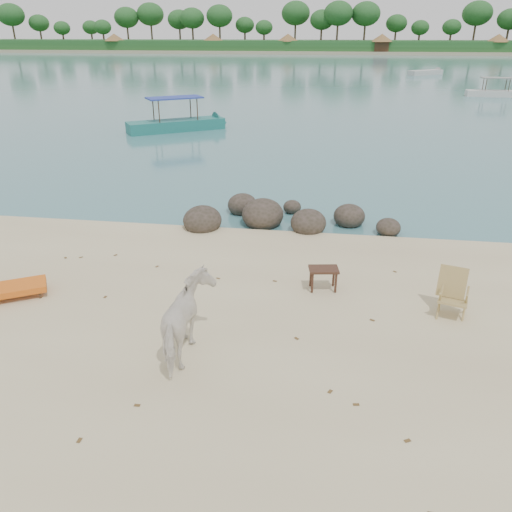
{
  "coord_description": "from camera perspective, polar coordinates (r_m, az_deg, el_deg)",
  "views": [
    {
      "loc": [
        2.16,
        -7.46,
        5.32
      ],
      "look_at": [
        0.76,
        2.0,
        1.0
      ],
      "focal_mm": 35.0,
      "sensor_mm": 36.0,
      "label": 1
    }
  ],
  "objects": [
    {
      "name": "lounge_chair",
      "position": [
        12.03,
        -26.71,
        -3.14
      ],
      "size": [
        2.09,
        1.63,
        0.6
      ],
      "primitive_type": null,
      "rotation": [
        0.0,
        0.0,
        0.53
      ],
      "color": "orange",
      "rests_on": "ground"
    },
    {
      "name": "boulders",
      "position": [
        15.11,
        1.92,
        4.45
      ],
      "size": [
        6.32,
        2.85,
        0.95
      ],
      "rotation": [
        0.0,
        0.0,
        -0.24
      ],
      "color": "#2F2A1F",
      "rests_on": "ground"
    },
    {
      "name": "far_scenery",
      "position": [
        144.19,
        8.26,
        23.24
      ],
      "size": [
        420.0,
        18.0,
        9.5
      ],
      "color": "#1E4C1E",
      "rests_on": "ground"
    },
    {
      "name": "dead_leaves",
      "position": [
        10.3,
        -1.95,
        -6.76
      ],
      "size": [
        8.39,
        6.84,
        0.0
      ],
      "color": "brown",
      "rests_on": "ground"
    },
    {
      "name": "boat_far",
      "position": [
        74.59,
        18.8,
        19.32
      ],
      "size": [
        5.55,
        4.82,
        0.7
      ],
      "primitive_type": null,
      "rotation": [
        0.0,
        0.0,
        0.67
      ],
      "color": "#B5B4B0",
      "rests_on": "water"
    },
    {
      "name": "water",
      "position": [
        97.63,
        7.66,
        21.01
      ],
      "size": [
        400.0,
        400.0,
        0.0
      ],
      "primitive_type": "plane",
      "color": "#3A7475",
      "rests_on": "ground"
    },
    {
      "name": "boat_near",
      "position": [
        30.43,
        -9.26,
        16.9
      ],
      "size": [
        6.06,
        4.74,
        3.09
      ],
      "primitive_type": null,
      "rotation": [
        0.0,
        0.0,
        0.59
      ],
      "color": "#1D6B65",
      "rests_on": "water"
    },
    {
      "name": "cow",
      "position": [
        8.82,
        -7.75,
        -7.46
      ],
      "size": [
        0.87,
        1.73,
        1.42
      ],
      "primitive_type": "imported",
      "rotation": [
        0.0,
        0.0,
        3.2
      ],
      "color": "white",
      "rests_on": "ground"
    },
    {
      "name": "deck_chair",
      "position": [
        10.77,
        21.67,
        -4.31
      ],
      "size": [
        0.77,
        0.81,
        0.95
      ],
      "primitive_type": null,
      "rotation": [
        0.0,
        0.0,
        -0.29
      ],
      "color": "tan",
      "rests_on": "ground"
    },
    {
      "name": "far_shore",
      "position": [
        177.55,
        8.36,
        22.39
      ],
      "size": [
        420.0,
        90.0,
        1.4
      ],
      "primitive_type": "cube",
      "color": "tan",
      "rests_on": "ground"
    },
    {
      "name": "side_table",
      "position": [
        11.21,
        7.67,
        -2.76
      ],
      "size": [
        0.7,
        0.51,
        0.52
      ],
      "primitive_type": null,
      "rotation": [
        0.0,
        0.0,
        0.16
      ],
      "color": "#331E14",
      "rests_on": "ground"
    },
    {
      "name": "boat_mid",
      "position": [
        51.39,
        25.82,
        17.61
      ],
      "size": [
        5.43,
        1.34,
        2.64
      ],
      "primitive_type": null,
      "rotation": [
        0.0,
        0.0,
        -0.02
      ],
      "color": "silver",
      "rests_on": "water"
    }
  ]
}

